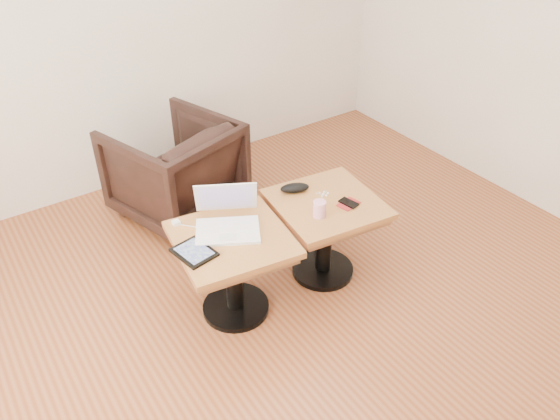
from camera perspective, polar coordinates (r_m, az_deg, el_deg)
room_shell at (r=2.29m, az=4.62°, el=8.59°), size 4.52×4.52×2.71m
side_table_left at (r=3.06m, az=-4.97°, el=-4.81°), size 0.68×0.68×0.55m
side_table_right at (r=3.33m, az=4.78°, el=-1.06°), size 0.67×0.67×0.55m
laptop at (r=3.02m, az=-5.55°, el=-1.03°), size 0.46×0.45×0.24m
tablet at (r=2.88m, az=-8.97°, el=-4.37°), size 0.21×0.24×0.02m
charging_adapter at (r=3.10m, az=-10.79°, el=-1.31°), size 0.04×0.04×0.02m
glasses_case at (r=3.31m, az=1.55°, el=2.33°), size 0.19×0.14×0.06m
striped_cup at (r=3.10m, az=4.13°, el=0.11°), size 0.07×0.07×0.10m
earbuds_tangle at (r=3.30m, az=4.60°, el=1.69°), size 0.07×0.06×0.01m
phone_on_sleeve at (r=3.23m, az=7.18°, el=0.69°), size 0.14×0.12×0.02m
armchair at (r=3.99m, az=-10.91°, el=4.17°), size 0.97×0.98×0.72m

